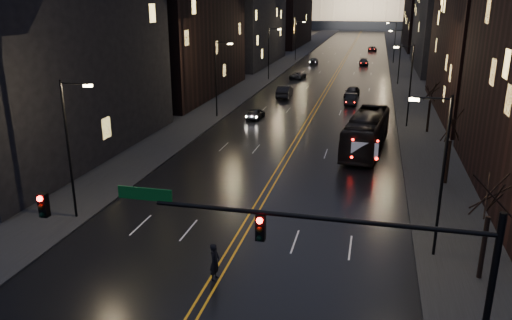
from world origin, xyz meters
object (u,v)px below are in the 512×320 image
Objects in this scene: pedestrian_a at (215,262)px; bus at (366,132)px; oncoming_car_a at (255,113)px; oncoming_car_b at (285,92)px; receding_car_a at (351,99)px; traffic_signal at (326,247)px.

bus is at bearing -8.91° from pedestrian_a.
bus is 16.70m from oncoming_car_a.
oncoming_car_b is 2.63× the size of pedestrian_a.
pedestrian_a is (5.35, -49.44, 0.13)m from oncoming_car_b.
bus reaches higher than pedestrian_a.
bus reaches higher than oncoming_car_b.
oncoming_car_b is 1.20× the size of receding_car_a.
bus is at bearing -82.21° from receding_car_a.
pedestrian_a is at bearing 103.97° from oncoming_car_a.
traffic_signal is 1.39× the size of bus.
traffic_signal is 42.38m from oncoming_car_a.
traffic_signal is 55.76m from oncoming_car_b.
oncoming_car_b is at bearing 12.43° from pedestrian_a.
traffic_signal is at bearing 110.67° from oncoming_car_a.
oncoming_car_a is (-12.21, 40.34, -4.44)m from traffic_signal.
oncoming_car_b is 49.73m from pedestrian_a.
pedestrian_a is at bearing -98.61° from bus.
oncoming_car_b is (0.97, 14.11, 0.19)m from oncoming_car_a.
bus is 2.85× the size of receding_car_a.
traffic_signal is at bearing 99.84° from oncoming_car_b.
receding_car_a is 2.20× the size of pedestrian_a.
traffic_signal reaches higher than bus.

